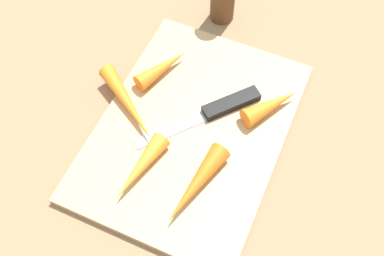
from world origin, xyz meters
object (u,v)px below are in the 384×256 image
at_px(cutting_board, 192,130).
at_px(knife, 223,107).
at_px(carrot_long, 196,185).
at_px(carrot_shortest, 272,105).
at_px(carrot_longest, 128,104).
at_px(carrot_short, 163,68).
at_px(carrot_medium, 140,168).

height_order(cutting_board, knife, knife).
relative_size(carrot_long, carrot_shortest, 1.34).
relative_size(carrot_longest, carrot_short, 1.52).
relative_size(cutting_board, carrot_longest, 2.49).
relative_size(carrot_long, carrot_longest, 0.87).
height_order(cutting_board, carrot_long, carrot_long).
distance_m(carrot_medium, carrot_short, 0.17).
relative_size(carrot_short, carrot_shortest, 1.01).
xyz_separation_m(carrot_medium, carrot_longest, (0.09, 0.06, -0.00)).
relative_size(knife, carrot_shortest, 1.76).
xyz_separation_m(knife, carrot_long, (-0.14, -0.01, 0.01)).
height_order(carrot_long, carrot_shortest, same).
bearing_deg(knife, carrot_short, -62.00).
xyz_separation_m(knife, carrot_shortest, (0.03, -0.07, 0.01)).
xyz_separation_m(cutting_board, carrot_short, (0.07, 0.08, 0.02)).
relative_size(carrot_medium, carrot_longest, 0.73).
bearing_deg(carrot_medium, carrot_long, 103.70).
distance_m(carrot_long, carrot_longest, 0.16).
height_order(knife, carrot_long, carrot_long).
bearing_deg(carrot_long, cutting_board, -142.77).
bearing_deg(carrot_shortest, carrot_medium, 177.86).
xyz_separation_m(carrot_medium, carrot_shortest, (0.17, -0.13, 0.00)).
relative_size(carrot_long, carrot_short, 1.32).
distance_m(cutting_board, carrot_longest, 0.10).
bearing_deg(cutting_board, carrot_longest, 93.99).
bearing_deg(carrot_longest, carrot_medium, -18.70).
bearing_deg(carrot_short, cutting_board, -106.83).
bearing_deg(carrot_medium, knife, 163.98).
bearing_deg(carrot_medium, cutting_board, 167.43).
xyz_separation_m(carrot_medium, carrot_short, (0.17, 0.05, -0.00)).
height_order(cutting_board, carrot_longest, carrot_longest).
relative_size(carrot_longest, carrot_shortest, 1.54).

